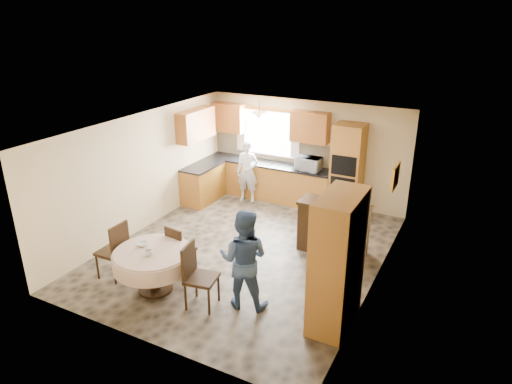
{
  "coord_description": "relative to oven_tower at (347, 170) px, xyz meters",
  "views": [
    {
      "loc": [
        3.83,
        -6.97,
        4.43
      ],
      "look_at": [
        0.05,
        0.3,
        1.16
      ],
      "focal_mm": 32.0,
      "sensor_mm": 36.0,
      "label": 1
    }
  ],
  "objects": [
    {
      "name": "oven_lower",
      "position": [
        0.0,
        -0.31,
        -0.31
      ],
      "size": [
        0.56,
        0.01,
        0.45
      ],
      "primitive_type": "cube",
      "color": "black",
      "rests_on": "oven_tower"
    },
    {
      "name": "cup_table",
      "position": [
        -1.84,
        -4.73,
        -0.26
      ],
      "size": [
        0.15,
        0.15,
        0.09
      ],
      "primitive_type": "imported",
      "rotation": [
        0.0,
        0.0,
        0.33
      ],
      "color": "#B2B2B2",
      "rests_on": "dining_table"
    },
    {
      "name": "cupboard",
      "position": [
        1.07,
        -4.0,
        -0.02
      ],
      "size": [
        0.55,
        1.09,
        2.09
      ],
      "primitive_type": "cube",
      "color": "orange",
      "rests_on": "floor"
    },
    {
      "name": "dining_table",
      "position": [
        -1.89,
        -4.58,
        -0.48
      ],
      "size": [
        1.32,
        1.32,
        0.75
      ],
      "color": "#33200E",
      "rests_on": "floor"
    },
    {
      "name": "person_dining",
      "position": [
        -0.35,
        -4.25,
        -0.23
      ],
      "size": [
        0.93,
        0.79,
        1.66
      ],
      "primitive_type": "imported",
      "rotation": [
        0.0,
        0.0,
        3.37
      ],
      "color": "#364E76",
      "rests_on": "floor"
    },
    {
      "name": "wall_right",
      "position": [
        1.35,
        -2.69,
        0.19
      ],
      "size": [
        0.02,
        6.0,
        2.5
      ],
      "primitive_type": "cube",
      "color": "#D4BA88",
      "rests_on": "floor"
    },
    {
      "name": "counter_back",
      "position": [
        -2.0,
        0.01,
        -0.16
      ],
      "size": [
        3.3,
        0.64,
        0.04
      ],
      "primitive_type": "cube",
      "color": "black",
      "rests_on": "base_cab_back"
    },
    {
      "name": "floor",
      "position": [
        -1.15,
        -2.69,
        -1.06
      ],
      "size": [
        5.0,
        6.0,
        0.01
      ],
      "primitive_type": "cube",
      "color": "#6F614E",
      "rests_on": "ground"
    },
    {
      "name": "wall_cab_left",
      "position": [
        -3.2,
        0.15,
        0.85
      ],
      "size": [
        0.85,
        0.33,
        0.72
      ],
      "primitive_type": "cube",
      "color": "#BB6B2E",
      "rests_on": "wall_back"
    },
    {
      "name": "counter_left",
      "position": [
        -3.35,
        -0.89,
        -0.16
      ],
      "size": [
        0.64,
        1.2,
        0.04
      ],
      "primitive_type": "cube",
      "color": "black",
      "rests_on": "base_cab_left"
    },
    {
      "name": "oven_tower",
      "position": [
        0.0,
        0.0,
        0.0
      ],
      "size": [
        0.66,
        0.62,
        2.12
      ],
      "primitive_type": "cube",
      "color": "orange",
      "rests_on": "floor"
    },
    {
      "name": "wall_back",
      "position": [
        -1.15,
        0.31,
        0.19
      ],
      "size": [
        5.0,
        0.02,
        2.5
      ],
      "primitive_type": "cube",
      "color": "#D4BA88",
      "rests_on": "floor"
    },
    {
      "name": "bowl_table",
      "position": [
        -2.14,
        -4.52,
        -0.28
      ],
      "size": [
        0.2,
        0.2,
        0.06
      ],
      "primitive_type": "imported",
      "rotation": [
        0.0,
        0.0,
        0.15
      ],
      "color": "#B2B2B2",
      "rests_on": "dining_table"
    },
    {
      "name": "curtain_left",
      "position": [
        -2.9,
        0.24,
        0.59
      ],
      "size": [
        0.22,
        0.02,
        1.15
      ],
      "primitive_type": "cube",
      "color": "white",
      "rests_on": "wall_back"
    },
    {
      "name": "base_cab_back",
      "position": [
        -2.0,
        0.01,
        -0.62
      ],
      "size": [
        3.3,
        0.6,
        0.88
      ],
      "primitive_type": "cube",
      "color": "orange",
      "rests_on": "floor"
    },
    {
      "name": "base_cab_left",
      "position": [
        -3.35,
        -0.89,
        -0.62
      ],
      "size": [
        0.6,
        1.2,
        0.88
      ],
      "primitive_type": "cube",
      "color": "orange",
      "rests_on": "floor"
    },
    {
      "name": "microwave",
      "position": [
        -0.93,
        -0.04,
        0.02
      ],
      "size": [
        0.58,
        0.4,
        0.32
      ],
      "primitive_type": "imported",
      "rotation": [
        0.0,
        0.0,
        -0.02
      ],
      "color": "silver",
      "rests_on": "counter_back"
    },
    {
      "name": "oven_upper",
      "position": [
        0.0,
        -0.31,
        0.19
      ],
      "size": [
        0.56,
        0.01,
        0.45
      ],
      "primitive_type": "cube",
      "color": "black",
      "rests_on": "oven_tower"
    },
    {
      "name": "wall_cab_right",
      "position": [
        -1.0,
        0.15,
        0.85
      ],
      "size": [
        0.9,
        0.33,
        0.72
      ],
      "primitive_type": "cube",
      "color": "#BB6B2E",
      "rests_on": "wall_back"
    },
    {
      "name": "space_heater",
      "position": [
        0.78,
        -2.45,
        -0.76
      ],
      "size": [
        0.48,
        0.38,
        0.59
      ],
      "primitive_type": "cube",
      "rotation": [
        0.0,
        0.0,
        -0.19
      ],
      "color": "black",
      "rests_on": "floor"
    },
    {
      "name": "sideboard",
      "position": [
        0.35,
        -1.94,
        -0.58
      ],
      "size": [
        1.37,
        0.6,
        0.97
      ],
      "primitive_type": "cube",
      "rotation": [
        0.0,
        0.0,
        -0.03
      ],
      "color": "#33200E",
      "rests_on": "floor"
    },
    {
      "name": "ceiling",
      "position": [
        -1.15,
        -2.69,
        1.44
      ],
      "size": [
        5.0,
        6.0,
        0.01
      ],
      "primitive_type": "cube",
      "color": "white",
      "rests_on": "wall_back"
    },
    {
      "name": "chair_left",
      "position": [
        -2.72,
        -4.58,
        -0.47
      ],
      "size": [
        0.47,
        0.47,
        1.06
      ],
      "rotation": [
        0.0,
        0.0,
        -1.55
      ],
      "color": "#33200E",
      "rests_on": "floor"
    },
    {
      "name": "person_sink",
      "position": [
        -2.37,
        -0.4,
        -0.3
      ],
      "size": [
        0.63,
        0.49,
        1.52
      ],
      "primitive_type": "imported",
      "rotation": [
        0.0,
        0.0,
        0.24
      ],
      "color": "silver",
      "rests_on": "floor"
    },
    {
      "name": "wall_left",
      "position": [
        -3.65,
        -2.69,
        0.19
      ],
      "size": [
        0.02,
        6.0,
        2.5
      ],
      "primitive_type": "cube",
      "color": "#D4BA88",
      "rests_on": "floor"
    },
    {
      "name": "chair_right",
      "position": [
        -1.01,
        -4.6,
        -0.47
      ],
      "size": [
        0.54,
        0.54,
        1.07
      ],
      "rotation": [
        0.0,
        0.0,
        1.74
      ],
      "color": "#33200E",
      "rests_on": "floor"
    },
    {
      "name": "window",
      "position": [
        -2.15,
        0.29,
        0.54
      ],
      "size": [
        1.4,
        0.03,
        1.1
      ],
      "primitive_type": "cube",
      "color": "white",
      "rests_on": "wall_back"
    },
    {
      "name": "curtain_right",
      "position": [
        -1.4,
        0.24,
        0.59
      ],
      "size": [
        0.22,
        0.02,
        1.15
      ],
      "primitive_type": "cube",
      "color": "white",
      "rests_on": "wall_back"
    },
    {
      "name": "bottle_sideboard",
      "position": [
        0.83,
        -1.94,
        0.04
      ],
      "size": [
        0.11,
        0.11,
        0.27
      ],
      "primitive_type": "imported",
      "rotation": [
        0.0,
        0.0,
        -0.08
      ],
      "color": "silver",
      "rests_on": "sideboard"
    },
    {
      "name": "framed_picture",
      "position": [
        1.32,
        -1.49,
        0.53
      ],
      "size": [
        0.06,
        0.55,
        0.45
      ],
      "color": "gold",
      "rests_on": "wall_right"
    },
    {
      "name": "wall_front",
      "position": [
        -1.15,
        -5.69,
        0.19
      ],
      "size": [
        5.0,
        0.02,
        2.5
      ],
      "primitive_type": "cube",
      "color": "#D4BA88",
      "rests_on": "floor"
    },
    {
      "name": "bowl_sideboard",
      "position": [
        -0.08,
        -1.94,
        -0.07
      ],
      "size": [
        0.26,
        0.26,
        0.05
      ],
      "primitive_type": "imported",
      "rotation": [
        0.0,
        0.0,
        -0.43
      ],
      "color": "#B2B2B2",
      "rests_on": "sideboard"
    },
    {
      "name": "chair_back",
      "position": [
        -1.84,
        -3.95,
        -0.55
      ],
      "size": [
        0.45,
        0.45,
        0.93
      ],
      "rotation": [
        0.0,
        0.0,
        3.02
      ],
      "color": "#33200E",
      "rests_on": "floor"
    },
    {
      "name": "backsplash",
      "position": [
        -2.0,
        0.3,
        0.12
      ],
      "size": [
        3.3,
        0.02,
        0.55
      ],
      "primitive_type": "cube",
      "color": "#C9BA8E",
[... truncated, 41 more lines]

